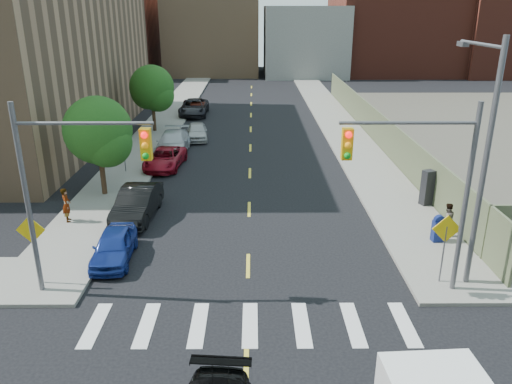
{
  "coord_description": "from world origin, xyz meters",
  "views": [
    {
      "loc": [
        0.22,
        -9.86,
        9.81
      ],
      "look_at": [
        0.34,
        11.18,
        2.0
      ],
      "focal_mm": 35.0,
      "sensor_mm": 36.0,
      "label": 1
    }
  ],
  "objects_px": {
    "parked_car_white": "(197,131)",
    "parked_car_maroon": "(198,109)",
    "parked_car_red": "(165,158)",
    "parked_car_blue": "(114,246)",
    "parked_car_silver": "(173,143)",
    "mailbox": "(438,229)",
    "pedestrian_west": "(66,205)",
    "pedestrian_east": "(447,219)",
    "parked_car_black": "(137,203)",
    "payphone": "(427,188)",
    "parked_car_grey": "(194,107)"
  },
  "relations": [
    {
      "from": "parked_car_white",
      "to": "parked_car_maroon",
      "type": "xyz_separation_m",
      "value": [
        -0.93,
        9.47,
        -0.05
      ]
    },
    {
      "from": "parked_car_red",
      "to": "parked_car_white",
      "type": "distance_m",
      "value": 7.46
    },
    {
      "from": "parked_car_blue",
      "to": "parked_car_silver",
      "type": "distance_m",
      "value": 16.04
    },
    {
      "from": "parked_car_red",
      "to": "parked_car_maroon",
      "type": "relative_size",
      "value": 1.23
    },
    {
      "from": "mailbox",
      "to": "pedestrian_west",
      "type": "relative_size",
      "value": 0.73
    },
    {
      "from": "pedestrian_east",
      "to": "parked_car_maroon",
      "type": "bearing_deg",
      "value": -69.78
    },
    {
      "from": "parked_car_maroon",
      "to": "pedestrian_east",
      "type": "height_order",
      "value": "pedestrian_east"
    },
    {
      "from": "parked_car_blue",
      "to": "parked_car_maroon",
      "type": "xyz_separation_m",
      "value": [
        0.37,
        29.45,
        -0.02
      ]
    },
    {
      "from": "parked_car_black",
      "to": "parked_car_red",
      "type": "bearing_deg",
      "value": 92.85
    },
    {
      "from": "mailbox",
      "to": "pedestrian_west",
      "type": "bearing_deg",
      "value": 167.01
    },
    {
      "from": "parked_car_silver",
      "to": "payphone",
      "type": "distance_m",
      "value": 17.95
    },
    {
      "from": "parked_car_blue",
      "to": "pedestrian_west",
      "type": "bearing_deg",
      "value": 127.93
    },
    {
      "from": "parked_car_white",
      "to": "pedestrian_west",
      "type": "bearing_deg",
      "value": -111.27
    },
    {
      "from": "parked_car_silver",
      "to": "pedestrian_west",
      "type": "height_order",
      "value": "pedestrian_west"
    },
    {
      "from": "parked_car_silver",
      "to": "mailbox",
      "type": "xyz_separation_m",
      "value": [
        13.8,
        -14.64,
        -0.03
      ]
    },
    {
      "from": "parked_car_white",
      "to": "pedestrian_east",
      "type": "height_order",
      "value": "pedestrian_east"
    },
    {
      "from": "mailbox",
      "to": "parked_car_black",
      "type": "bearing_deg",
      "value": 162.38
    },
    {
      "from": "payphone",
      "to": "parked_car_blue",
      "type": "bearing_deg",
      "value": 179.67
    },
    {
      "from": "parked_car_black",
      "to": "mailbox",
      "type": "xyz_separation_m",
      "value": [
        13.8,
        -3.0,
        -0.03
      ]
    },
    {
      "from": "parked_car_red",
      "to": "parked_car_grey",
      "type": "relative_size",
      "value": 0.83
    },
    {
      "from": "parked_car_red",
      "to": "parked_car_white",
      "type": "height_order",
      "value": "parked_car_white"
    },
    {
      "from": "pedestrian_west",
      "to": "pedestrian_east",
      "type": "distance_m",
      "value": 17.64
    },
    {
      "from": "parked_car_maroon",
      "to": "parked_car_grey",
      "type": "bearing_deg",
      "value": 178.88
    },
    {
      "from": "pedestrian_east",
      "to": "payphone",
      "type": "bearing_deg",
      "value": -101.8
    },
    {
      "from": "parked_car_blue",
      "to": "parked_car_silver",
      "type": "xyz_separation_m",
      "value": [
        0.0,
        16.04,
        0.13
      ]
    },
    {
      "from": "parked_car_blue",
      "to": "parked_car_maroon",
      "type": "relative_size",
      "value": 1.0
    },
    {
      "from": "parked_car_red",
      "to": "payphone",
      "type": "height_order",
      "value": "payphone"
    },
    {
      "from": "parked_car_white",
      "to": "parked_car_grey",
      "type": "bearing_deg",
      "value": 91.93
    },
    {
      "from": "parked_car_black",
      "to": "payphone",
      "type": "distance_m",
      "value": 14.76
    },
    {
      "from": "pedestrian_west",
      "to": "parked_car_maroon",
      "type": "bearing_deg",
      "value": -25.69
    },
    {
      "from": "parked_car_silver",
      "to": "parked_car_grey",
      "type": "distance_m",
      "value": 13.44
    },
    {
      "from": "parked_car_silver",
      "to": "pedestrian_west",
      "type": "relative_size",
      "value": 3.17
    },
    {
      "from": "parked_car_black",
      "to": "parked_car_silver",
      "type": "height_order",
      "value": "same"
    },
    {
      "from": "parked_car_silver",
      "to": "payphone",
      "type": "bearing_deg",
      "value": -35.68
    },
    {
      "from": "pedestrian_west",
      "to": "parked_car_black",
      "type": "bearing_deg",
      "value": -95.08
    },
    {
      "from": "parked_car_grey",
      "to": "mailbox",
      "type": "xyz_separation_m",
      "value": [
        13.8,
        -28.08,
        -0.02
      ]
    },
    {
      "from": "parked_car_blue",
      "to": "mailbox",
      "type": "bearing_deg",
      "value": 2.86
    },
    {
      "from": "pedestrian_west",
      "to": "parked_car_grey",
      "type": "bearing_deg",
      "value": -24.87
    },
    {
      "from": "parked_car_grey",
      "to": "payphone",
      "type": "height_order",
      "value": "payphone"
    },
    {
      "from": "parked_car_silver",
      "to": "pedestrian_west",
      "type": "bearing_deg",
      "value": -105.16
    },
    {
      "from": "parked_car_blue",
      "to": "parked_car_white",
      "type": "xyz_separation_m",
      "value": [
        1.3,
        19.98,
        0.03
      ]
    },
    {
      "from": "parked_car_grey",
      "to": "pedestrian_east",
      "type": "height_order",
      "value": "pedestrian_east"
    },
    {
      "from": "parked_car_black",
      "to": "pedestrian_east",
      "type": "height_order",
      "value": "pedestrian_east"
    },
    {
      "from": "parked_car_maroon",
      "to": "pedestrian_east",
      "type": "xyz_separation_m",
      "value": [
        14.0,
        -27.44,
        0.3
      ]
    },
    {
      "from": "parked_car_white",
      "to": "parked_car_maroon",
      "type": "relative_size",
      "value": 1.05
    },
    {
      "from": "parked_car_red",
      "to": "mailbox",
      "type": "relative_size",
      "value": 3.74
    },
    {
      "from": "parked_car_red",
      "to": "payphone",
      "type": "relative_size",
      "value": 2.46
    },
    {
      "from": "parked_car_white",
      "to": "mailbox",
      "type": "relative_size",
      "value": 3.21
    },
    {
      "from": "pedestrian_west",
      "to": "parked_car_silver",
      "type": "bearing_deg",
      "value": -32.29
    },
    {
      "from": "parked_car_white",
      "to": "payphone",
      "type": "distance_m",
      "value": 19.55
    }
  ]
}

